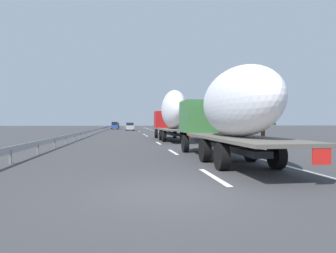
% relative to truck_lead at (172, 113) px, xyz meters
% --- Properties ---
extents(ground_plane, '(260.00, 260.00, 0.00)m').
position_rel_truck_lead_xyz_m(ground_plane, '(17.72, 3.60, -2.73)').
color(ground_plane, '#38383A').
extents(lane_stripe_0, '(3.20, 0.20, 0.01)m').
position_rel_truck_lead_xyz_m(lane_stripe_0, '(-20.28, 1.80, -2.73)').
color(lane_stripe_0, white).
rests_on(lane_stripe_0, ground_plane).
extents(lane_stripe_1, '(3.20, 0.20, 0.01)m').
position_rel_truck_lead_xyz_m(lane_stripe_1, '(-11.89, 1.80, -2.73)').
color(lane_stripe_1, white).
rests_on(lane_stripe_1, ground_plane).
extents(lane_stripe_2, '(3.20, 0.20, 0.01)m').
position_rel_truck_lead_xyz_m(lane_stripe_2, '(-3.90, 1.80, -2.73)').
color(lane_stripe_2, white).
rests_on(lane_stripe_2, ground_plane).
extents(lane_stripe_3, '(3.20, 0.20, 0.01)m').
position_rel_truck_lead_xyz_m(lane_stripe_3, '(10.61, 1.80, -2.73)').
color(lane_stripe_3, white).
rests_on(lane_stripe_3, ground_plane).
extents(lane_stripe_4, '(3.20, 0.20, 0.01)m').
position_rel_truck_lead_xyz_m(lane_stripe_4, '(16.13, 1.80, -2.73)').
color(lane_stripe_4, white).
rests_on(lane_stripe_4, ground_plane).
extents(lane_stripe_5, '(3.20, 0.20, 0.01)m').
position_rel_truck_lead_xyz_m(lane_stripe_5, '(32.30, 1.80, -2.73)').
color(lane_stripe_5, white).
rests_on(lane_stripe_5, ground_plane).
extents(edge_line_right, '(110.00, 0.20, 0.01)m').
position_rel_truck_lead_xyz_m(edge_line_right, '(22.72, -1.90, -2.73)').
color(edge_line_right, white).
rests_on(edge_line_right, ground_plane).
extents(truck_lead, '(13.16, 2.55, 4.92)m').
position_rel_truck_lead_xyz_m(truck_lead, '(0.00, 0.00, 0.00)').
color(truck_lead, '#B21919').
rests_on(truck_lead, ground_plane).
extents(truck_trailing, '(12.54, 2.55, 4.11)m').
position_rel_truck_lead_xyz_m(truck_trailing, '(-16.55, -0.00, -0.36)').
color(truck_trailing, '#387038').
rests_on(truck_trailing, ground_plane).
extents(car_blue_sedan, '(4.78, 1.76, 2.00)m').
position_rel_truck_lead_xyz_m(car_blue_sedan, '(52.48, 7.44, -1.74)').
color(car_blue_sedan, '#28479E').
rests_on(car_blue_sedan, ground_plane).
extents(car_black_suv, '(4.25, 1.87, 1.78)m').
position_rel_truck_lead_xyz_m(car_black_suv, '(69.19, 7.49, -1.82)').
color(car_black_suv, black).
rests_on(car_black_suv, ground_plane).
extents(car_silver_hatch, '(4.04, 1.84, 1.79)m').
position_rel_truck_lead_xyz_m(car_silver_hatch, '(37.98, 3.60, -1.82)').
color(car_silver_hatch, '#ADB2B7').
rests_on(car_silver_hatch, ground_plane).
extents(road_sign, '(0.10, 0.90, 3.22)m').
position_rel_truck_lead_xyz_m(road_sign, '(19.73, -3.10, -0.50)').
color(road_sign, gray).
rests_on(road_sign, ground_plane).
extents(tree_0, '(3.41, 3.41, 5.75)m').
position_rel_truck_lead_xyz_m(tree_0, '(30.10, -6.97, 0.95)').
color(tree_0, '#472D19').
rests_on(tree_0, ground_plane).
extents(tree_1, '(3.13, 3.13, 6.97)m').
position_rel_truck_lead_xyz_m(tree_1, '(10.52, -9.48, 1.61)').
color(tree_1, '#472D19').
rests_on(tree_1, ground_plane).
extents(tree_2, '(2.47, 2.47, 6.88)m').
position_rel_truck_lead_xyz_m(tree_2, '(-1.64, -8.92, 1.46)').
color(tree_2, '#472D19').
rests_on(tree_2, ground_plane).
extents(guardrail_median, '(94.00, 0.10, 0.76)m').
position_rel_truck_lead_xyz_m(guardrail_median, '(20.72, 9.60, -2.15)').
color(guardrail_median, '#9EA0A5').
rests_on(guardrail_median, ground_plane).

